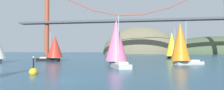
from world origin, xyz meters
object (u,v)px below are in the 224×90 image
object	(u,v)px
sailboat_orange_sail	(181,43)
channel_buoy	(33,72)
sailboat_scarlet_sail	(54,48)
sailboat_pink_spinnaker	(117,42)
sailboat_yellow_sail	(172,45)

from	to	relation	value
sailboat_orange_sail	channel_buoy	size ratio (longest dim) A/B	3.54
sailboat_orange_sail	sailboat_scarlet_sail	size ratio (longest dim) A/B	1.15
sailboat_pink_spinnaker	sailboat_scarlet_sail	distance (m)	24.31
sailboat_pink_spinnaker	channel_buoy	distance (m)	16.55
sailboat_orange_sail	channel_buoy	xyz separation A→B (m)	(-22.36, -19.73, -4.36)
sailboat_yellow_sail	sailboat_pink_spinnaker	bearing A→B (deg)	-113.66
channel_buoy	sailboat_pink_spinnaker	bearing A→B (deg)	54.27
sailboat_orange_sail	sailboat_yellow_sail	distance (m)	27.22
sailboat_pink_spinnaker	sailboat_orange_sail	distance (m)	14.68
sailboat_pink_spinnaker	sailboat_scarlet_sail	bearing A→B (deg)	144.59
sailboat_orange_sail	sailboat_yellow_sail	size ratio (longest dim) A/B	0.89
sailboat_pink_spinnaker	sailboat_orange_sail	world-z (taller)	sailboat_pink_spinnaker
sailboat_orange_sail	sailboat_pink_spinnaker	bearing A→B (deg)	-152.58
sailboat_orange_sail	sailboat_scarlet_sail	xyz separation A→B (m)	(-32.83, 7.32, -0.91)
sailboat_pink_spinnaker	sailboat_orange_sail	size ratio (longest dim) A/B	1.03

